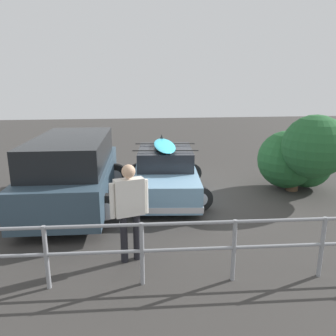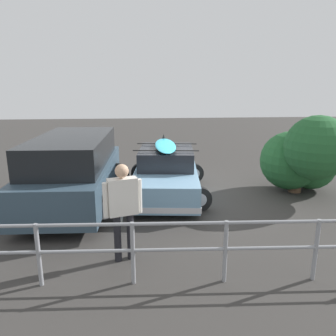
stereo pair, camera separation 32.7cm
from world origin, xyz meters
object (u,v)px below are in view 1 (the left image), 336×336
(suv_car, at_px, (73,170))
(person_bystander, at_px, (129,204))
(bush_near_left, at_px, (300,156))
(sedan_car, at_px, (165,173))

(suv_car, height_order, person_bystander, suv_car)
(person_bystander, height_order, bush_near_left, bush_near_left)
(sedan_car, distance_m, person_bystander, 3.79)
(suv_car, bearing_deg, bush_near_left, -177.55)
(sedan_car, distance_m, suv_car, 2.56)
(suv_car, height_order, bush_near_left, bush_near_left)
(bush_near_left, bearing_deg, person_bystander, 33.82)
(sedan_car, bearing_deg, person_bystander, 73.66)
(suv_car, distance_m, person_bystander, 3.40)
(sedan_car, bearing_deg, bush_near_left, 176.30)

